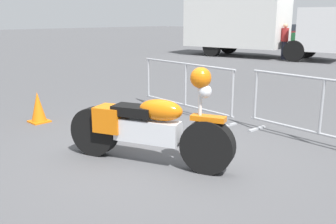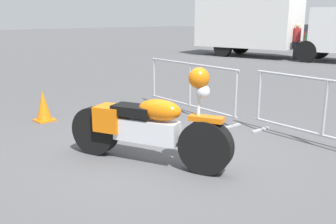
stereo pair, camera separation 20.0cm
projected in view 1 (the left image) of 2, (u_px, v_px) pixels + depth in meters
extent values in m
plane|color=#4C4C4F|center=(164.00, 155.00, 5.45)|extent=(120.00, 120.00, 0.00)
cylinder|color=black|center=(207.00, 147.00, 4.77)|extent=(0.73, 0.44, 0.70)
cylinder|color=black|center=(95.00, 131.00, 5.41)|extent=(0.73, 0.44, 0.70)
cube|color=silver|center=(147.00, 131.00, 5.07)|extent=(0.96, 0.58, 0.31)
ellipsoid|color=orange|center=(161.00, 110.00, 4.92)|extent=(0.68, 0.49, 0.29)
cube|color=black|center=(134.00, 110.00, 5.08)|extent=(0.64, 0.49, 0.13)
cube|color=orange|center=(111.00, 119.00, 5.26)|extent=(0.50, 0.47, 0.35)
cube|color=orange|center=(208.00, 118.00, 4.68)|extent=(0.47, 0.30, 0.07)
cylinder|color=silver|center=(200.00, 106.00, 4.68)|extent=(0.06, 0.06, 0.49)
sphere|color=silver|center=(205.00, 91.00, 4.62)|extent=(0.18, 0.18, 0.18)
sphere|color=orange|center=(201.00, 78.00, 4.60)|extent=(0.26, 0.26, 0.26)
cylinder|color=#9EA0A5|center=(186.00, 64.00, 7.49)|extent=(2.54, 0.25, 0.04)
cylinder|color=#9EA0A5|center=(185.00, 105.00, 7.70)|extent=(2.54, 0.25, 0.04)
cylinder|color=#9EA0A5|center=(148.00, 78.00, 8.49)|extent=(0.05, 0.05, 0.85)
cylinder|color=#9EA0A5|center=(185.00, 85.00, 7.59)|extent=(0.05, 0.05, 0.85)
cylinder|color=#9EA0A5|center=(232.00, 94.00, 6.70)|extent=(0.05, 0.05, 0.85)
cube|color=#9EA0A5|center=(151.00, 104.00, 8.58)|extent=(0.10, 0.44, 0.03)
cube|color=#9EA0A5|center=(228.00, 126.00, 6.90)|extent=(0.10, 0.44, 0.03)
cylinder|color=#9EA0A5|center=(325.00, 79.00, 5.61)|extent=(2.54, 0.25, 0.04)
cylinder|color=#9EA0A5|center=(319.00, 133.00, 5.81)|extent=(2.54, 0.25, 0.04)
cylinder|color=#9EA0A5|center=(256.00, 95.00, 6.60)|extent=(0.05, 0.05, 0.85)
cylinder|color=#9EA0A5|center=(322.00, 107.00, 5.71)|extent=(0.05, 0.05, 0.85)
cube|color=#9EA0A5|center=(257.00, 129.00, 6.70)|extent=(0.10, 0.44, 0.03)
cube|color=silver|center=(236.00, 22.00, 19.23)|extent=(5.30, 3.05, 2.50)
cube|color=silver|center=(323.00, 29.00, 16.90)|extent=(2.12, 2.44, 1.90)
cylinder|color=black|center=(306.00, 48.00, 18.42)|extent=(0.99, 0.43, 0.96)
cylinder|color=black|center=(294.00, 51.00, 16.89)|extent=(0.99, 0.43, 0.96)
cylinder|color=black|center=(229.00, 45.00, 20.78)|extent=(0.99, 0.43, 0.96)
cylinder|color=black|center=(212.00, 47.00, 19.25)|extent=(0.99, 0.43, 0.96)
cube|color=maroon|center=(282.00, 35.00, 29.23)|extent=(1.96, 4.33, 0.69)
cube|color=#1E232B|center=(281.00, 28.00, 28.99)|extent=(1.70, 2.25, 0.49)
cylinder|color=black|center=(283.00, 38.00, 30.70)|extent=(0.25, 0.64, 0.63)
cylinder|color=black|center=(299.00, 39.00, 29.67)|extent=(0.25, 0.64, 0.63)
cylinder|color=black|center=(264.00, 39.00, 28.92)|extent=(0.25, 0.64, 0.63)
cylinder|color=black|center=(281.00, 40.00, 27.89)|extent=(0.25, 0.64, 0.63)
cube|color=#236B38|center=(316.00, 37.00, 27.29)|extent=(1.87, 4.14, 0.66)
cube|color=#1E232B|center=(316.00, 29.00, 27.06)|extent=(1.63, 2.16, 0.47)
cylinder|color=black|center=(315.00, 40.00, 28.70)|extent=(0.24, 0.61, 0.60)
cylinder|color=black|center=(333.00, 40.00, 27.71)|extent=(0.24, 0.61, 0.60)
cylinder|color=black|center=(298.00, 41.00, 27.00)|extent=(0.24, 0.61, 0.60)
cylinder|color=black|center=(316.00, 42.00, 26.01)|extent=(0.24, 0.61, 0.60)
cylinder|color=black|center=(335.00, 43.00, 25.09)|extent=(0.26, 0.66, 0.65)
cylinder|color=#262838|center=(284.00, 50.00, 17.85)|extent=(0.31, 0.31, 0.85)
cylinder|color=maroon|center=(285.00, 35.00, 17.67)|extent=(0.44, 0.44, 0.62)
sphere|color=tan|center=(286.00, 26.00, 17.57)|extent=(0.22, 0.22, 0.22)
cube|color=orange|center=(39.00, 121.00, 7.18)|extent=(0.34, 0.34, 0.03)
cone|color=orange|center=(38.00, 106.00, 7.11)|extent=(0.28, 0.28, 0.56)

